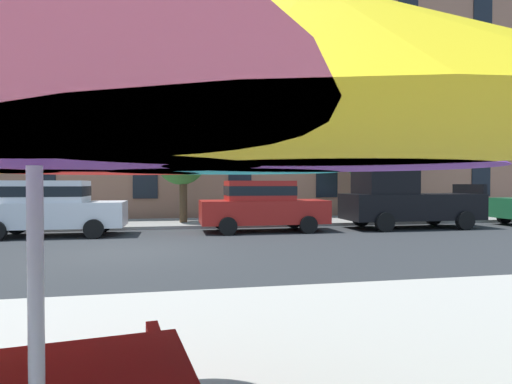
# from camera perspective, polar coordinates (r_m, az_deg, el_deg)

# --- Properties ---
(ground_plane) EXTENTS (120.00, 120.00, 0.00)m
(ground_plane) POSITION_cam_1_polar(r_m,az_deg,el_deg) (10.94, -17.56, -7.78)
(ground_plane) COLOR #2D3033
(sidewalk_far) EXTENTS (56.00, 3.60, 0.12)m
(sidewalk_far) POSITION_cam_1_polar(r_m,az_deg,el_deg) (17.66, -15.12, -4.16)
(sidewalk_far) COLOR gray
(sidewalk_far) RESTS_ON ground
(apartment_building) EXTENTS (39.04, 12.08, 12.80)m
(apartment_building) POSITION_cam_1_polar(r_m,az_deg,el_deg) (26.19, -13.95, 11.51)
(apartment_building) COLOR #A87056
(apartment_building) RESTS_ON ground
(sedan_white) EXTENTS (4.40, 1.98, 1.78)m
(sedan_white) POSITION_cam_1_polar(r_m,az_deg,el_deg) (14.95, -25.87, -1.79)
(sedan_white) COLOR silver
(sedan_white) RESTS_ON ground
(sedan_red) EXTENTS (4.40, 1.98, 1.78)m
(sedan_red) POSITION_cam_1_polar(r_m,az_deg,el_deg) (14.79, 0.79, -1.70)
(sedan_red) COLOR #B21E19
(sedan_red) RESTS_ON ground
(pickup_black) EXTENTS (5.10, 2.12, 2.20)m
(pickup_black) POSITION_cam_1_polar(r_m,az_deg,el_deg) (16.82, 19.52, -1.16)
(pickup_black) COLOR black
(pickup_black) RESTS_ON ground
(street_tree_middle) EXTENTS (2.04, 2.18, 3.68)m
(street_tree_middle) POSITION_cam_1_polar(r_m,az_deg,el_deg) (17.21, -10.08, 4.36)
(street_tree_middle) COLOR #4C3823
(street_tree_middle) RESTS_ON ground
(street_tree_right) EXTENTS (2.55, 2.55, 4.14)m
(street_tree_right) POSITION_cam_1_polar(r_m,az_deg,el_deg) (19.76, 15.66, 4.58)
(street_tree_right) COLOR brown
(street_tree_right) RESTS_ON ground
(patio_umbrella) EXTENTS (3.73, 3.73, 2.23)m
(patio_umbrella) POSITION_cam_1_polar(r_m,az_deg,el_deg) (1.84, -27.81, 9.45)
(patio_umbrella) COLOR silver
(patio_umbrella) RESTS_ON ground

